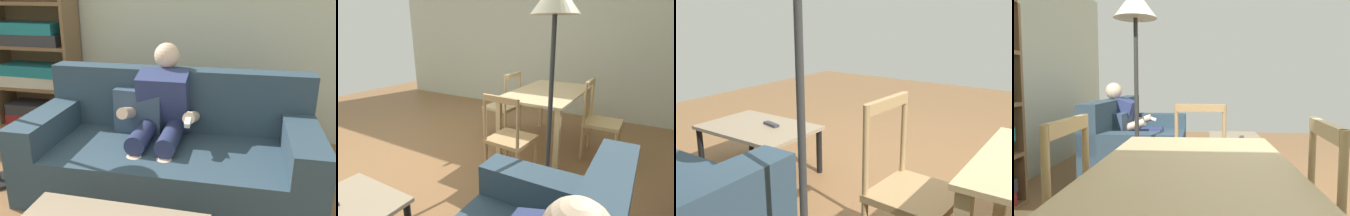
{
  "view_description": "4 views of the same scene",
  "coord_description": "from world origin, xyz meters",
  "views": [
    {
      "loc": [
        1.79,
        -0.52,
        1.54
      ],
      "look_at": [
        1.24,
        1.88,
        0.69
      ],
      "focal_mm": 37.94,
      "sensor_mm": 36.0,
      "label": 1
    },
    {
      "loc": [
        1.74,
        2.38,
        1.54
      ],
      "look_at": [
        -0.11,
        1.29,
        0.9
      ],
      "focal_mm": 28.19,
      "sensor_mm": 36.0,
      "label": 2
    },
    {
      "loc": [
        -1.16,
        2.83,
        1.38
      ],
      "look_at": [
        -0.11,
        1.29,
        0.9
      ],
      "focal_mm": 39.99,
      "sensor_mm": 36.0,
      "label": 3
    },
    {
      "loc": [
        -2.69,
        1.11,
        1.12
      ],
      "look_at": [
        -0.11,
        1.29,
        0.9
      ],
      "focal_mm": 32.82,
      "sensor_mm": 36.0,
      "label": 4
    }
  ],
  "objects": [
    {
      "name": "ground_plane",
      "position": [
        0.0,
        0.0,
        0.0
      ],
      "size": [
        8.35,
        8.35,
        0.0
      ],
      "primitive_type": "plane",
      "color": "brown"
    },
    {
      "name": "wall_side",
      "position": [
        -3.07,
        0.0,
        1.3
      ],
      "size": [
        0.12,
        6.35,
        2.6
      ],
      "primitive_type": "cube",
      "color": "beige",
      "rests_on": "ground_plane"
    },
    {
      "name": "dining_table",
      "position": [
        -1.45,
        1.15,
        0.65
      ],
      "size": [
        1.38,
        0.84,
        0.77
      ],
      "color": "#D1B27F",
      "rests_on": "ground_plane"
    },
    {
      "name": "dining_chair_near_wall",
      "position": [
        -1.45,
        1.84,
        0.46
      ],
      "size": [
        0.42,
        0.42,
        0.96
      ],
      "color": "tan",
      "rests_on": "ground_plane"
    },
    {
      "name": "dining_chair_facing_couch",
      "position": [
        -0.43,
        1.15,
        0.46
      ],
      "size": [
        0.45,
        0.45,
        0.95
      ],
      "color": "tan",
      "rests_on": "ground_plane"
    },
    {
      "name": "dining_chair_by_doorway",
      "position": [
        -1.45,
        0.46,
        0.46
      ],
      "size": [
        0.45,
        0.45,
        0.96
      ],
      "color": "#D1B27F",
      "rests_on": "ground_plane"
    },
    {
      "name": "floor_lamp",
      "position": [
        -0.15,
        1.68,
        1.59
      ],
      "size": [
        0.36,
        0.36,
        1.88
      ],
      "color": "black",
      "rests_on": "ground_plane"
    }
  ]
}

